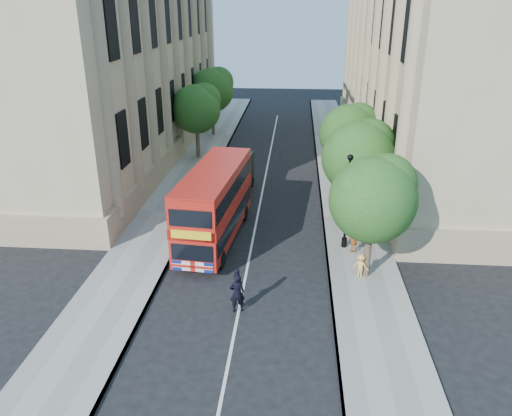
% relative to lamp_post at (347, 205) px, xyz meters
% --- Properties ---
extents(ground, '(120.00, 120.00, 0.00)m').
position_rel_lamp_post_xyz_m(ground, '(-5.00, -6.00, -2.51)').
color(ground, black).
rests_on(ground, ground).
extents(pavement_right, '(3.50, 80.00, 0.12)m').
position_rel_lamp_post_xyz_m(pavement_right, '(0.75, 4.00, -2.45)').
color(pavement_right, gray).
rests_on(pavement_right, ground).
extents(pavement_left, '(3.50, 80.00, 0.12)m').
position_rel_lamp_post_xyz_m(pavement_left, '(-10.75, 4.00, -2.45)').
color(pavement_left, gray).
rests_on(pavement_left, ground).
extents(building_right, '(12.00, 38.00, 18.00)m').
position_rel_lamp_post_xyz_m(building_right, '(8.80, 18.00, 6.49)').
color(building_right, tan).
rests_on(building_right, ground).
extents(building_left, '(12.00, 38.00, 18.00)m').
position_rel_lamp_post_xyz_m(building_left, '(-18.80, 18.00, 6.49)').
color(building_left, tan).
rests_on(building_left, ground).
extents(tree_right_near, '(4.00, 4.00, 6.08)m').
position_rel_lamp_post_xyz_m(tree_right_near, '(0.84, -2.97, 1.74)').
color(tree_right_near, '#473828').
rests_on(tree_right_near, ground).
extents(tree_right_mid, '(4.20, 4.20, 6.37)m').
position_rel_lamp_post_xyz_m(tree_right_mid, '(0.84, 3.03, 1.93)').
color(tree_right_mid, '#473828').
rests_on(tree_right_mid, ground).
extents(tree_right_far, '(4.00, 4.00, 6.15)m').
position_rel_lamp_post_xyz_m(tree_right_far, '(0.84, 9.03, 1.80)').
color(tree_right_far, '#473828').
rests_on(tree_right_far, ground).
extents(tree_left_far, '(4.00, 4.00, 6.30)m').
position_rel_lamp_post_xyz_m(tree_left_far, '(-10.96, 16.03, 1.93)').
color(tree_left_far, '#473828').
rests_on(tree_left_far, ground).
extents(tree_left_back, '(4.20, 4.20, 6.65)m').
position_rel_lamp_post_xyz_m(tree_left_back, '(-10.96, 24.03, 2.20)').
color(tree_left_back, '#473828').
rests_on(tree_left_back, ground).
extents(lamp_post, '(0.32, 0.32, 5.16)m').
position_rel_lamp_post_xyz_m(lamp_post, '(0.00, 0.00, 0.00)').
color(lamp_post, black).
rests_on(lamp_post, pavement_right).
extents(double_decker_bus, '(3.14, 8.97, 4.06)m').
position_rel_lamp_post_xyz_m(double_decker_bus, '(-7.06, 0.50, -0.27)').
color(double_decker_bus, '#B3150C').
rests_on(double_decker_bus, ground).
extents(box_van, '(2.18, 4.56, 2.53)m').
position_rel_lamp_post_xyz_m(box_van, '(-6.81, 7.98, -1.27)').
color(box_van, black).
rests_on(box_van, ground).
extents(police_constable, '(0.76, 0.61, 1.80)m').
position_rel_lamp_post_xyz_m(police_constable, '(-5.05, -6.35, -1.61)').
color(police_constable, black).
rests_on(police_constable, ground).
extents(woman_pedestrian, '(0.98, 0.91, 1.62)m').
position_rel_lamp_post_xyz_m(woman_pedestrian, '(1.08, 2.00, -1.58)').
color(woman_pedestrian, white).
rests_on(woman_pedestrian, pavement_right).
extents(child_a, '(0.74, 0.32, 1.25)m').
position_rel_lamp_post_xyz_m(child_a, '(0.45, -0.64, -1.77)').
color(child_a, orange).
rests_on(child_a, pavement_right).
extents(child_b, '(0.86, 0.66, 1.18)m').
position_rel_lamp_post_xyz_m(child_b, '(0.51, -3.15, -1.80)').
color(child_b, '#F5C453').
rests_on(child_b, pavement_right).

